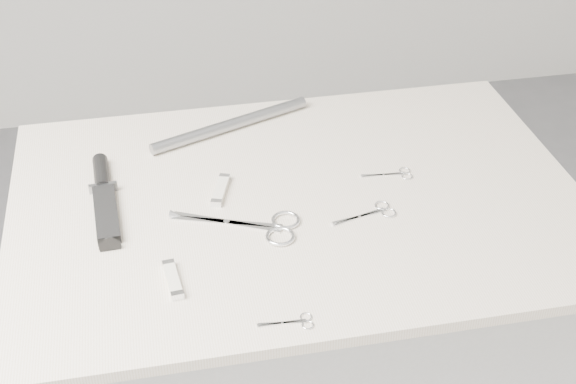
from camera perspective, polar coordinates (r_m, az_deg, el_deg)
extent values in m
cube|color=#B7B7B5|center=(1.72, 0.62, -13.17)|extent=(0.90, 0.60, 0.90)
cube|color=beige|center=(1.41, 0.73, -0.64)|extent=(1.00, 0.70, 0.02)
cube|color=silver|center=(1.35, -4.39, -2.15)|extent=(0.19, 0.10, 0.00)
cylinder|color=silver|center=(1.35, -4.39, -2.12)|extent=(0.01, 0.01, 0.01)
torus|color=silver|center=(1.35, -0.17, -2.01)|extent=(0.05, 0.05, 0.01)
torus|color=silver|center=(1.31, -0.56, -3.18)|extent=(0.05, 0.05, 0.01)
cube|color=silver|center=(1.36, 5.09, -1.77)|extent=(0.10, 0.04, 0.00)
cylinder|color=silver|center=(1.36, 5.09, -1.75)|extent=(0.01, 0.01, 0.00)
torus|color=silver|center=(1.39, 6.69, -0.96)|extent=(0.03, 0.03, 0.00)
torus|color=silver|center=(1.38, 7.19, -1.49)|extent=(0.03, 0.03, 0.00)
cube|color=silver|center=(1.47, 6.81, 1.21)|extent=(0.08, 0.02, 0.00)
cylinder|color=silver|center=(1.47, 6.81, 1.24)|extent=(0.00, 0.00, 0.00)
torus|color=silver|center=(1.49, 8.29, 1.52)|extent=(0.02, 0.02, 0.00)
torus|color=silver|center=(1.47, 8.46, 1.11)|extent=(0.02, 0.02, 0.00)
cube|color=silver|center=(1.16, -0.42, -9.32)|extent=(0.07, 0.02, 0.00)
cylinder|color=silver|center=(1.16, -0.42, -9.29)|extent=(0.00, 0.00, 0.00)
torus|color=silver|center=(1.17, 1.28, -8.87)|extent=(0.02, 0.02, 0.00)
torus|color=silver|center=(1.16, 1.41, -9.44)|extent=(0.02, 0.02, 0.00)
cube|color=black|center=(1.39, -12.81, -1.45)|extent=(0.05, 0.16, 0.02)
cube|color=gray|center=(1.45, -13.01, 0.36)|extent=(0.06, 0.01, 0.02)
cylinder|color=black|center=(1.49, -13.13, 1.34)|extent=(0.04, 0.10, 0.03)
cube|color=beige|center=(1.24, -8.19, -6.19)|extent=(0.02, 0.08, 0.01)
cube|color=silver|center=(1.27, -8.49, -5.11)|extent=(0.02, 0.01, 0.01)
cube|color=silver|center=(1.21, -7.87, -7.31)|extent=(0.02, 0.01, 0.01)
cube|color=beige|center=(1.42, -4.81, 0.14)|extent=(0.05, 0.09, 0.01)
cube|color=silver|center=(1.45, -4.52, 1.04)|extent=(0.02, 0.02, 0.01)
cube|color=silver|center=(1.39, -5.12, -0.78)|extent=(0.02, 0.02, 0.01)
cylinder|color=gray|center=(1.60, -4.07, 4.80)|extent=(0.33, 0.15, 0.02)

